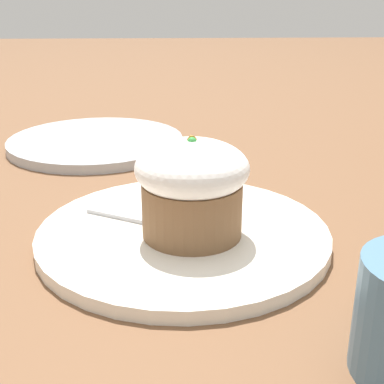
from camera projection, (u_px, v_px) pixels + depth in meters
name	position (u px, v px, depth m)	size (l,w,h in m)	color
ground_plane	(183.00, 240.00, 0.50)	(4.00, 4.00, 0.00)	brown
dessert_plate	(183.00, 235.00, 0.50)	(0.27, 0.27, 0.01)	white
carrot_cake	(192.00, 186.00, 0.47)	(0.10, 0.10, 0.09)	brown
spoon	(165.00, 224.00, 0.50)	(0.08, 0.12, 0.01)	#B7B7BC
side_plate	(96.00, 142.00, 0.78)	(0.25, 0.25, 0.01)	#B2B7BC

